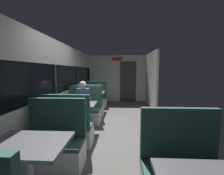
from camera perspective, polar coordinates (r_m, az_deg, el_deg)
ground_plane at (r=4.08m, az=0.54°, el=-16.44°), size 3.30×9.20×0.02m
carriage_window_panel_left at (r=4.11m, az=-20.07°, el=-0.47°), size 0.09×8.48×2.30m
carriage_end_bulkhead at (r=7.97m, az=2.26°, el=3.15°), size 2.90×0.11×2.30m
carriage_aisle_panel_right at (r=6.89m, az=13.78°, el=2.61°), size 0.08×2.40×2.30m
dining_table_near_window at (r=2.18m, az=-28.06°, el=-19.51°), size 0.90×0.70×0.74m
bench_near_window_facing_entry at (r=2.87m, az=-20.10°, el=-19.58°), size 0.95×0.50×1.10m
dining_table_mid_window at (r=4.05m, az=-12.29°, el=-7.08°), size 0.90×0.70×0.74m
bench_mid_window_facing_end at (r=3.49m, az=-15.28°, el=-14.64°), size 0.95×0.50×1.10m
bench_mid_window_facing_entry at (r=4.78m, az=-9.98°, el=-8.82°), size 0.95×0.50×1.10m
dining_table_far_window at (r=6.09m, az=-7.03°, el=-2.54°), size 0.90×0.70×0.74m
bench_far_window_facing_end at (r=5.47m, az=-8.27°, el=-6.88°), size 0.95×0.50×1.10m
bench_far_window_facing_entry at (r=6.82m, az=-5.98°, el=-4.24°), size 0.95×0.50×1.10m
seated_passenger at (r=4.66m, az=-10.23°, el=-6.57°), size 0.47×0.55×1.26m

